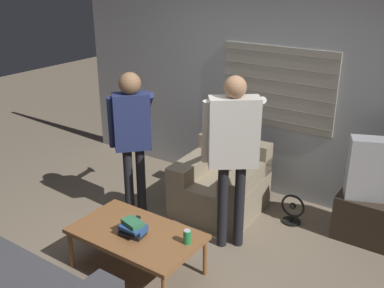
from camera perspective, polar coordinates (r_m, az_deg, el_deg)
name	(u,v)px	position (r m, az deg, el deg)	size (l,w,h in m)	color
ground_plane	(151,266)	(4.35, -5.26, -15.16)	(16.00, 16.00, 0.00)	#7F705B
wall_back	(257,87)	(5.36, 8.29, 7.12)	(5.20, 0.08, 2.55)	#ADB2B7
armchair_beige	(222,185)	(5.09, 3.78, -5.16)	(0.91, 0.94, 0.76)	gray
coffee_table	(136,235)	(4.10, -7.10, -11.43)	(1.16, 0.68, 0.41)	brown
tv_stand	(379,220)	(4.94, 22.66, -8.85)	(0.81, 0.49, 0.47)	#33281E
person_left_standing	(132,128)	(4.74, -7.62, 2.01)	(0.46, 0.73, 1.62)	black
person_right_standing	(233,142)	(4.14, 5.24, 0.23)	(0.55, 0.82, 1.72)	black
book_stack	(133,228)	(4.00, -7.52, -10.55)	(0.25, 0.18, 0.15)	black
soda_can	(187,237)	(3.87, -0.61, -11.69)	(0.07, 0.07, 0.13)	#238E47
spare_remote	(135,220)	(4.23, -7.30, -9.53)	(0.04, 0.13, 0.02)	black
floor_fan	(292,210)	(5.02, 12.62, -8.23)	(0.26, 0.20, 0.33)	black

